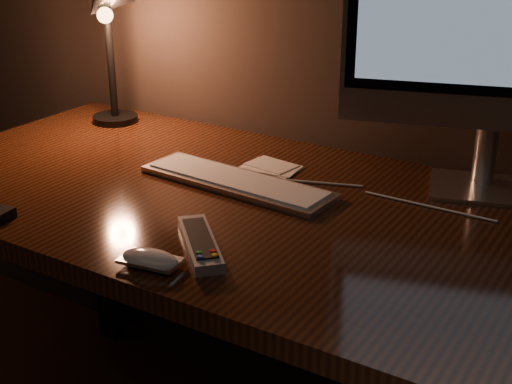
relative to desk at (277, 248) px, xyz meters
The scene contains 8 objects.
desk is the anchor object (origin of this frame).
monitor 0.63m from the desk, 32.18° to the left, with size 0.56×0.21×0.60m.
keyboard 0.16m from the desk, behind, with size 0.43×0.12×0.02m, color silver.
mouse 0.41m from the desk, 92.47° to the right, with size 0.10×0.05×0.02m, color white.
tv_remote 0.32m from the desk, 86.98° to the right, with size 0.17×0.17×0.03m.
papers 0.19m from the desk, 126.51° to the left, with size 0.12×0.08×0.01m, color white.
desk_lamp 0.72m from the desk, 164.99° to the left, with size 0.19×0.20×0.40m.
cable 0.21m from the desk, 23.02° to the left, with size 0.00×0.00×0.55m, color white.
Camera 1 is at (0.66, 0.76, 1.30)m, focal length 50.00 mm.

